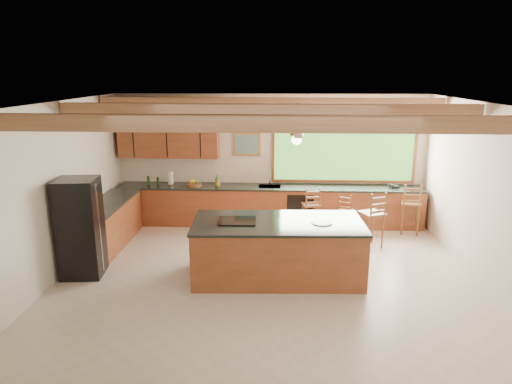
{
  "coord_description": "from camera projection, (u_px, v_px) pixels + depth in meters",
  "views": [
    {
      "loc": [
        0.19,
        -7.3,
        3.49
      ],
      "look_at": [
        -0.21,
        0.8,
        1.34
      ],
      "focal_mm": 32.0,
      "sensor_mm": 36.0,
      "label": 1
    }
  ],
  "objects": [
    {
      "name": "ground",
      "position": [
        266.0,
        278.0,
        7.95
      ],
      "size": [
        7.2,
        7.2,
        0.0
      ],
      "primitive_type": "plane",
      "color": "beige",
      "rests_on": "ground"
    },
    {
      "name": "room_shell",
      "position": [
        258.0,
        146.0,
        8.02
      ],
      "size": [
        7.27,
        6.54,
        3.02
      ],
      "color": "beige",
      "rests_on": "ground"
    },
    {
      "name": "counter_run",
      "position": [
        233.0,
        210.0,
        10.31
      ],
      "size": [
        7.12,
        3.1,
        1.23
      ],
      "color": "brown",
      "rests_on": "ground"
    },
    {
      "name": "island",
      "position": [
        278.0,
        249.0,
        7.89
      ],
      "size": [
        2.96,
        1.48,
        1.03
      ],
      "rotation": [
        0.0,
        0.0,
        0.04
      ],
      "color": "brown",
      "rests_on": "ground"
    },
    {
      "name": "refrigerator",
      "position": [
        80.0,
        228.0,
        7.89
      ],
      "size": [
        0.74,
        0.72,
        1.74
      ],
      "rotation": [
        0.0,
        0.0,
        0.1
      ],
      "color": "black",
      "rests_on": "ground"
    },
    {
      "name": "bar_stool_a",
      "position": [
        311.0,
        205.0,
        10.06
      ],
      "size": [
        0.44,
        0.44,
        1.06
      ],
      "rotation": [
        0.0,
        0.0,
        0.19
      ],
      "color": "brown",
      "rests_on": "ground"
    },
    {
      "name": "bar_stool_b",
      "position": [
        347.0,
        210.0,
        9.97
      ],
      "size": [
        0.44,
        0.45,
        0.93
      ],
      "rotation": [
        0.0,
        0.0,
        -0.43
      ],
      "color": "brown",
      "rests_on": "ground"
    },
    {
      "name": "bar_stool_c",
      "position": [
        411.0,
        204.0,
        9.93
      ],
      "size": [
        0.48,
        0.48,
        1.15
      ],
      "rotation": [
        0.0,
        0.0,
        -0.17
      ],
      "color": "brown",
      "rests_on": "ground"
    },
    {
      "name": "bar_stool_d",
      "position": [
        373.0,
        215.0,
        9.15
      ],
      "size": [
        0.56,
        0.56,
        1.18
      ],
      "rotation": [
        0.0,
        0.0,
        0.43
      ],
      "color": "brown",
      "rests_on": "ground"
    }
  ]
}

